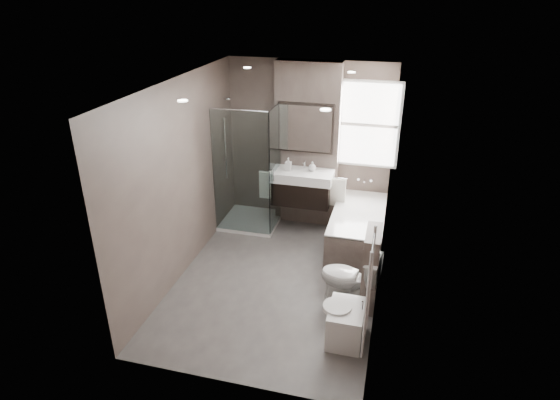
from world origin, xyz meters
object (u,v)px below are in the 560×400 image
(bathtub, at_px, (358,228))
(toilet, at_px, (349,278))
(vanity, at_px, (302,187))
(bidet, at_px, (345,323))

(bathtub, relative_size, toilet, 2.21)
(vanity, relative_size, bidet, 1.75)
(toilet, bearing_deg, bathtub, -170.27)
(bathtub, bearing_deg, bidet, -87.55)
(vanity, bearing_deg, bidet, -67.15)
(vanity, distance_m, toilet, 2.02)
(toilet, relative_size, bidet, 1.33)
(vanity, height_order, bidet, vanity)
(toilet, height_order, bidet, toilet)
(toilet, distance_m, bidet, 0.69)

